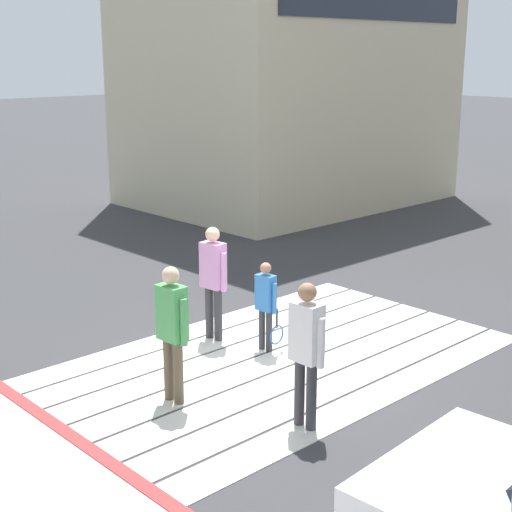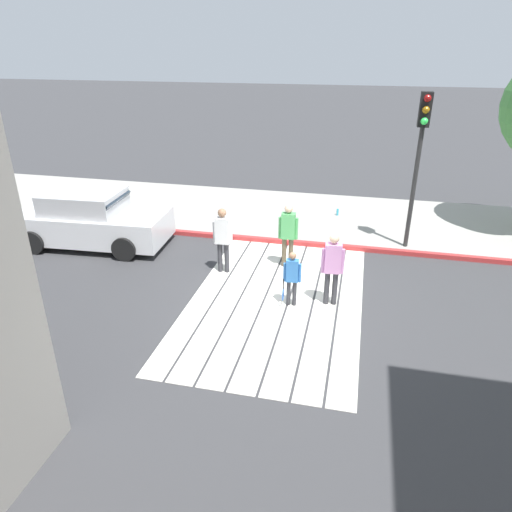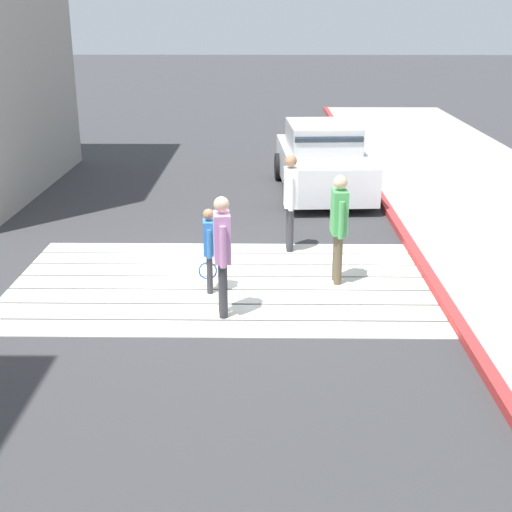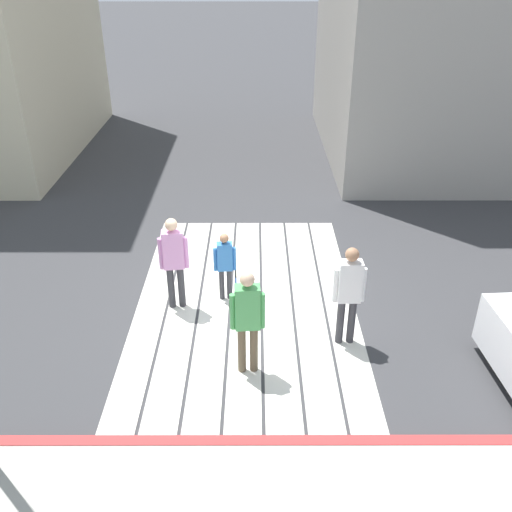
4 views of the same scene
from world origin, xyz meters
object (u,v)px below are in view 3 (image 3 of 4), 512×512
Objects in this scene: pedestrian_adult_lead at (339,222)px; pedestrian_adult_side at (290,196)px; car_parked_near_curb at (322,161)px; pedestrian_child_with_racket at (209,246)px; pedestrian_adult_trailing at (222,248)px.

pedestrian_adult_lead is 1.00× the size of pedestrian_adult_side.
pedestrian_adult_lead reaches higher than car_parked_near_curb.
car_parked_near_curb is at bearing -101.89° from pedestrian_adult_side.
pedestrian_adult_trailing is at bearing 106.38° from pedestrian_child_with_racket.
car_parked_near_curb is at bearing -92.04° from pedestrian_adult_lead.
pedestrian_adult_side reaches higher than pedestrian_child_with_racket.
car_parked_near_curb is 4.29m from pedestrian_adult_side.
pedestrian_adult_lead is at bearing 87.96° from car_parked_near_curb.
pedestrian_adult_side is 1.31× the size of pedestrian_child_with_racket.
car_parked_near_curb is at bearing -109.22° from pedestrian_child_with_racket.
pedestrian_adult_lead is 1.99m from pedestrian_child_with_racket.
pedestrian_adult_trailing is 2.95m from pedestrian_adult_side.
pedestrian_adult_lead is 2.10m from pedestrian_adult_trailing.
pedestrian_adult_lead is 1.67m from pedestrian_adult_side.
pedestrian_adult_trailing reaches higher than pedestrian_child_with_racket.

